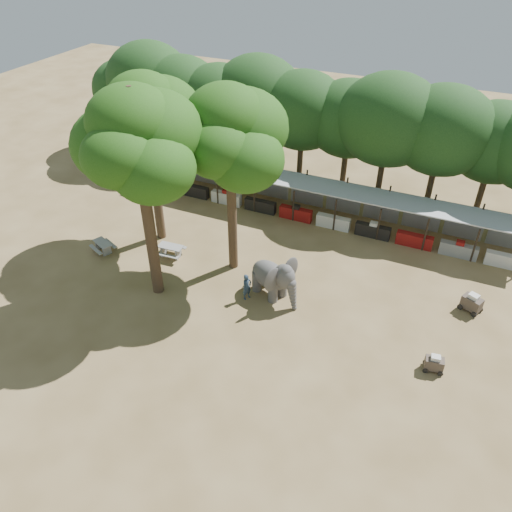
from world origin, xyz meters
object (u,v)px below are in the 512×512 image
at_px(yard_tree_back, 229,136).
at_px(picnic_table_near, 103,246).
at_px(yard_tree_left, 147,120).
at_px(cart_front, 434,363).
at_px(handler, 247,287).
at_px(yard_tree_center, 137,142).
at_px(elephant, 275,278).
at_px(picnic_table_far, 171,250).
at_px(cart_back, 472,303).

xyz_separation_m(yard_tree_back, picnic_table_near, (-8.35, -2.28, -8.07)).
bearing_deg(yard_tree_left, picnic_table_near, -125.64).
bearing_deg(cart_front, yard_tree_back, 154.79).
bearing_deg(yard_tree_back, handler, -50.21).
distance_m(yard_tree_center, elephant, 10.50).
bearing_deg(yard_tree_center, elephant, 18.18).
bearing_deg(picnic_table_near, cart_front, 19.28).
height_order(yard_tree_back, elephant, yard_tree_back).
distance_m(yard_tree_center, picnic_table_far, 9.27).
distance_m(yard_tree_left, yard_tree_back, 6.09).
xyz_separation_m(yard_tree_center, picnic_table_far, (-1.01, 3.08, -8.68)).
height_order(picnic_table_near, cart_back, cart_back).
bearing_deg(yard_tree_center, cart_back, 17.76).
distance_m(picnic_table_far, cart_front, 17.16).
height_order(yard_tree_center, picnic_table_near, yard_tree_center).
bearing_deg(handler, yard_tree_center, 129.52).
relative_size(yard_tree_back, cart_front, 10.70).
bearing_deg(picnic_table_far, yard_tree_back, 9.11).
bearing_deg(cart_back, cart_front, -78.34).
xyz_separation_m(yard_tree_left, yard_tree_center, (3.00, -5.00, 1.01)).
distance_m(yard_tree_center, cart_front, 18.13).
relative_size(yard_tree_left, handler, 6.65).
bearing_deg(picnic_table_near, cart_back, 33.09).
distance_m(yard_tree_left, yard_tree_center, 5.92).
bearing_deg(elephant, yard_tree_back, 175.93).
bearing_deg(cart_back, yard_tree_left, -153.62).
relative_size(handler, cart_back, 1.20).
distance_m(elephant, cart_back, 11.11).
relative_size(elephant, cart_front, 3.34).
bearing_deg(yard_tree_center, yard_tree_back, 53.14).
bearing_deg(picnic_table_near, handler, 21.41).
bearing_deg(picnic_table_near, yard_tree_back, 38.85).
bearing_deg(elephant, cart_back, 40.53).
bearing_deg(yard_tree_center, handler, 14.15).
height_order(yard_tree_back, cart_back, yard_tree_back).
distance_m(yard_tree_back, elephant, 8.27).
xyz_separation_m(yard_tree_center, cart_back, (17.16, 5.50, -8.65)).
bearing_deg(elephant, picnic_table_far, -163.88).
relative_size(handler, cart_front, 1.56).
relative_size(yard_tree_back, picnic_table_far, 6.71).
distance_m(yard_tree_left, cart_front, 20.98).
bearing_deg(elephant, yard_tree_center, -138.80).
height_order(yard_tree_left, handler, yard_tree_left).
distance_m(elephant, picnic_table_far, 7.70).
bearing_deg(cart_back, yard_tree_back, -148.99).
bearing_deg(elephant, handler, -125.10).
xyz_separation_m(elephant, picnic_table_near, (-11.94, -0.45, -0.85)).
distance_m(picnic_table_far, cart_back, 18.33).
relative_size(yard_tree_center, cart_back, 8.73).
distance_m(yard_tree_back, cart_front, 15.69).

